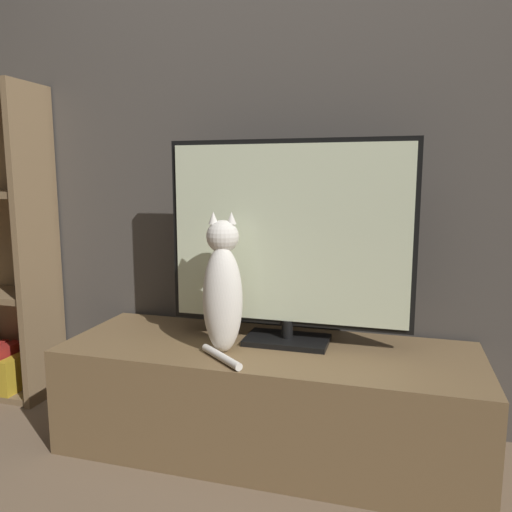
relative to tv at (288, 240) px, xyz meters
name	(u,v)px	position (x,y,z in m)	size (l,w,h in m)	color
wall_back	(288,114)	(-0.06, 0.25, 0.49)	(4.80, 0.05, 2.60)	#47423D
tv_stand	(267,397)	(-0.06, -0.07, -0.60)	(1.56, 0.55, 0.41)	brown
tv	(288,240)	(0.00, 0.00, 0.00)	(0.93, 0.19, 0.77)	black
cat	(223,290)	(-0.21, -0.16, -0.17)	(0.21, 0.27, 0.51)	silver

